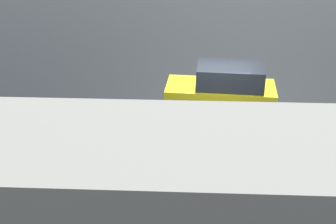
{
  "coord_description": "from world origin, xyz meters",
  "views": [
    {
      "loc": [
        1.01,
        14.69,
        7.82
      ],
      "look_at": [
        1.68,
        0.61,
        0.9
      ],
      "focal_mm": 50.0,
      "sensor_mm": 36.0,
      "label": 1
    }
  ],
  "objects_px": {
    "pedestrian": "(90,129)",
    "moving_hatchback": "(223,92)",
    "fire_hydrant": "(116,151)",
    "sign_post": "(63,146)"
  },
  "relations": [
    {
      "from": "pedestrian",
      "to": "moving_hatchback",
      "type": "bearing_deg",
      "value": -145.75
    },
    {
      "from": "pedestrian",
      "to": "sign_post",
      "type": "xyz_separation_m",
      "value": [
        0.27,
        2.07,
        0.62
      ]
    },
    {
      "from": "sign_post",
      "to": "pedestrian",
      "type": "bearing_deg",
      "value": -97.5
    },
    {
      "from": "pedestrian",
      "to": "sign_post",
      "type": "relative_size",
      "value": 0.68
    },
    {
      "from": "moving_hatchback",
      "to": "fire_hydrant",
      "type": "xyz_separation_m",
      "value": [
        3.45,
        3.23,
        -0.63
      ]
    },
    {
      "from": "fire_hydrant",
      "to": "pedestrian",
      "type": "bearing_deg",
      "value": -22.04
    },
    {
      "from": "pedestrian",
      "to": "fire_hydrant",
      "type": "bearing_deg",
      "value": 157.96
    },
    {
      "from": "moving_hatchback",
      "to": "fire_hydrant",
      "type": "distance_m",
      "value": 4.77
    },
    {
      "from": "fire_hydrant",
      "to": "pedestrian",
      "type": "distance_m",
      "value": 1.04
    },
    {
      "from": "pedestrian",
      "to": "sign_post",
      "type": "bearing_deg",
      "value": 82.5
    }
  ]
}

